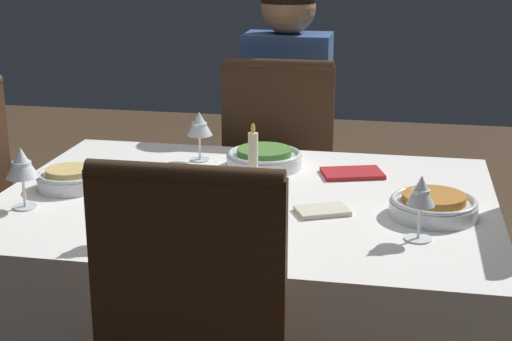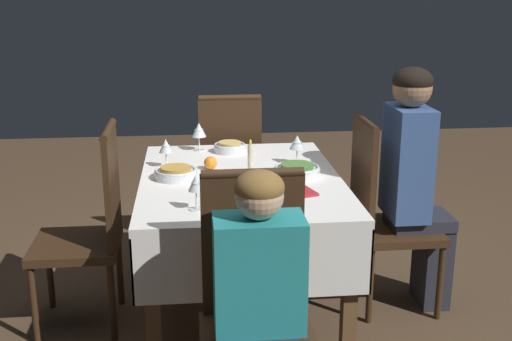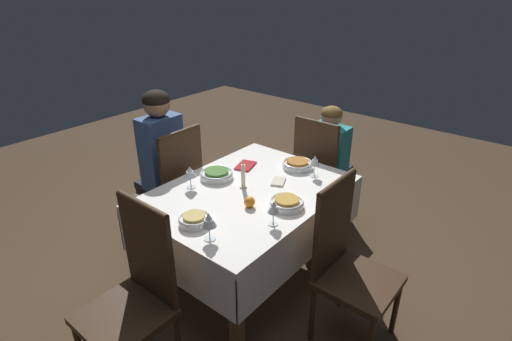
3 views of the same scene
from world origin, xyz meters
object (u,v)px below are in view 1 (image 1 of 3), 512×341
(wine_glass_west, at_px, (421,194))
(candle_centerpiece, at_px, (253,165))
(dining_table, at_px, (246,232))
(wine_glass_south, at_px, (199,125))
(bowl_south, at_px, (266,158))
(bowl_west, at_px, (433,206))
(napkin_red_folded, at_px, (322,211))
(bowl_north, at_px, (213,229))
(wine_glass_east, at_px, (22,165))
(wine_glass_north, at_px, (119,197))
(orange_fruit, at_px, (175,198))
(napkin_spare_side, at_px, (352,173))
(person_adult_denim, at_px, (289,128))
(chair_south, at_px, (282,187))
(bowl_east, at_px, (70,179))

(wine_glass_west, relative_size, candle_centerpiece, 0.81)
(dining_table, height_order, wine_glass_south, wine_glass_south)
(bowl_south, bearing_deg, bowl_west, 144.92)
(napkin_red_folded, bearing_deg, bowl_north, 45.34)
(bowl_south, height_order, wine_glass_east, wine_glass_east)
(bowl_west, xyz_separation_m, wine_glass_north, (0.68, 0.30, 0.08))
(bowl_west, bearing_deg, orange_fruit, 7.42)
(bowl_west, bearing_deg, napkin_spare_side, -54.09)
(wine_glass_east, height_order, orange_fruit, wine_glass_east)
(dining_table, distance_m, bowl_north, 0.33)
(napkin_red_folded, bearing_deg, wine_glass_east, 7.87)
(wine_glass_east, xyz_separation_m, bowl_north, (-0.51, 0.12, -0.08))
(wine_glass_south, xyz_separation_m, bowl_west, (-0.67, 0.36, -0.08))
(candle_centerpiece, bearing_deg, napkin_red_folded, 146.41)
(wine_glass_west, xyz_separation_m, napkin_spare_side, (0.18, -0.46, -0.10))
(bowl_west, bearing_deg, napkin_red_folded, 6.05)
(candle_centerpiece, bearing_deg, orange_fruit, 49.39)
(bowl_north, relative_size, wine_glass_north, 1.39)
(dining_table, distance_m, candle_centerpiece, 0.18)
(wine_glass_east, relative_size, candle_centerpiece, 0.84)
(bowl_south, bearing_deg, napkin_red_folded, 119.88)
(wine_glass_east, bearing_deg, dining_table, -160.31)
(person_adult_denim, distance_m, wine_glass_north, 1.25)
(chair_south, height_order, bowl_south, chair_south)
(chair_south, height_order, wine_glass_east, chair_south)
(wine_glass_south, relative_size, napkin_spare_side, 0.78)
(wine_glass_north, xyz_separation_m, napkin_spare_side, (-0.47, -0.60, -0.10))
(person_adult_denim, height_order, napkin_spare_side, person_adult_denim)
(napkin_red_folded, bearing_deg, candle_centerpiece, -33.59)
(chair_south, xyz_separation_m, wine_glass_east, (0.50, 0.90, 0.32))
(napkin_spare_side, bearing_deg, bowl_north, 63.91)
(wine_glass_north, bearing_deg, bowl_west, -156.26)
(bowl_east, bearing_deg, wine_glass_east, 74.19)
(bowl_south, bearing_deg, orange_fruit, 69.87)
(chair_south, relative_size, wine_glass_north, 6.81)
(chair_south, relative_size, bowl_east, 5.73)
(bowl_south, relative_size, bowl_north, 1.09)
(person_adult_denim, height_order, wine_glass_west, person_adult_denim)
(chair_south, bearing_deg, wine_glass_east, 60.73)
(orange_fruit, xyz_separation_m, napkin_red_folded, (-0.36, -0.05, -0.03))
(wine_glass_north, distance_m, candle_centerpiece, 0.46)
(wine_glass_south, relative_size, wine_glass_north, 1.03)
(orange_fruit, bearing_deg, chair_south, -98.67)
(dining_table, relative_size, wine_glass_north, 8.82)
(wine_glass_south, height_order, candle_centerpiece, candle_centerpiece)
(bowl_north, bearing_deg, napkin_red_folded, -134.66)
(wine_glass_east, relative_size, wine_glass_north, 1.07)
(wine_glass_south, xyz_separation_m, wine_glass_east, (0.32, 0.49, 0.00))
(bowl_east, relative_size, orange_fruit, 2.66)
(dining_table, relative_size, bowl_north, 6.35)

